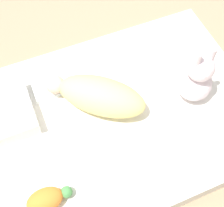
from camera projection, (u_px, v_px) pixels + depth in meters
ground_plane at (121, 125)px, 1.78m from camera, size 12.00×12.00×0.00m
bed_mattress at (122, 119)px, 1.71m from camera, size 1.43×1.06×0.16m
burp_cloth at (51, 85)px, 1.72m from camera, size 0.21×0.17×0.02m
swaddled_baby at (99, 95)px, 1.59m from camera, size 0.49×0.46×0.18m
bunny_plush at (196, 79)px, 1.58m from camera, size 0.18×0.18×0.35m
turtle_plush at (47, 199)px, 1.37m from camera, size 0.21×0.11×0.09m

